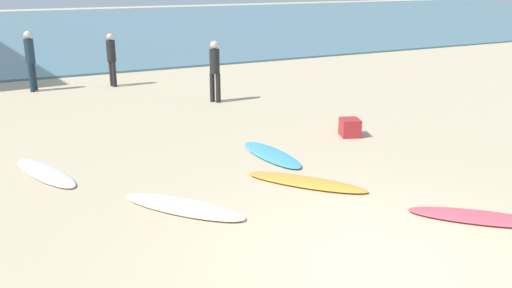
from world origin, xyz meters
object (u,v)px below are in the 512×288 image
Objects in this scene: surfboard_1 at (45,173)px; surfboard_4 at (306,182)px; surfboard_0 at (478,217)px; surfboard_5 at (271,154)px; beachgoer_far at (112,57)px; beachgoer_near at (215,68)px; beach_cooler at (350,128)px; surfboard_3 at (183,207)px; beachgoer_mid at (30,58)px.

surfboard_4 is (3.96, -2.60, 0.01)m from surfboard_1.
surfboard_5 is (-1.29, 3.99, 0.00)m from surfboard_0.
surfboard_5 is at bearing 44.84° from surfboard_4.
beachgoer_far is at bearing -129.11° from surfboard_1.
surfboard_0 is 0.95× the size of surfboard_1.
beachgoer_far is (-2.03, 3.67, -0.02)m from beachgoer_near.
beach_cooler is (0.97, 4.45, 0.16)m from surfboard_0.
beachgoer_far is (1.40, 10.32, 0.91)m from surfboard_3.
surfboard_5 is at bearing -3.46° from surfboard_3.
beachgoer_near is 3.74× the size of beach_cooler.
beach_cooler is (2.47, 2.06, 0.16)m from surfboard_4.
beachgoer_near is 5.98m from beachgoer_mid.
surfboard_0 is 0.93× the size of surfboard_3.
beachgoer_far is (-1.08, 8.70, 0.91)m from surfboard_5.
beachgoer_mid is (0.69, 8.06, 1.01)m from surfboard_1.
surfboard_3 reaches higher than surfboard_0.
surfboard_1 is 8.15m from beachgoer_mid.
surfboard_3 is 1.25× the size of beachgoer_near.
beachgoer_near reaches higher than beachgoer_far.
beachgoer_near reaches higher than surfboard_0.
beachgoer_near is at bearing 105.94° from beach_cooler.
surfboard_1 is at bearing -152.79° from beachgoer_mid.
surfboard_1 is at bearing 175.16° from beach_cooler.
surfboard_4 is 11.20m from beachgoer_mid.
beachgoer_far is 8.93m from beach_cooler.
beachgoer_far reaches higher than surfboard_1.
beachgoer_near is (5.12, 4.04, 0.93)m from surfboard_1.
beach_cooler is at bearing 157.90° from surfboard_1.
beachgoer_mid reaches higher than surfboard_1.
surfboard_5 is at bearing -3.45° from beachgoer_far.
surfboard_3 is 4.68× the size of beach_cooler.
beachgoer_far is (-2.37, 12.70, 0.91)m from surfboard_0.
beachgoer_near reaches higher than surfboard_5.
surfboard_1 is 0.97× the size of surfboard_4.
surfboard_5 is 2.31m from beach_cooler.
surfboard_4 is at bearing -5.69° from beachgoer_far.
surfboard_3 is 1.17× the size of beachgoer_mid.
beachgoer_far is at bearing 57.02° from surfboard_4.
surfboard_4 is at bearing -130.85° from beachgoer_mid.
beach_cooler reaches higher than surfboard_4.
beachgoer_mid reaches higher than surfboard_5.
surfboard_0 is at bearing -68.95° from surfboard_3.
beachgoer_near is 4.83m from beach_cooler.
beachgoer_mid is 1.09× the size of beachgoer_far.
surfboard_4 is at bearing -36.37° from surfboard_3.
surfboard_1 is at bearing -89.06° from surfboard_0.
beachgoer_near is (-0.34, 9.03, 0.93)m from surfboard_0.
surfboard_4 is 1.18× the size of beachgoer_mid.
beachgoer_mid reaches higher than beach_cooler.
beachgoer_mid is at bearing 123.71° from beach_cooler.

